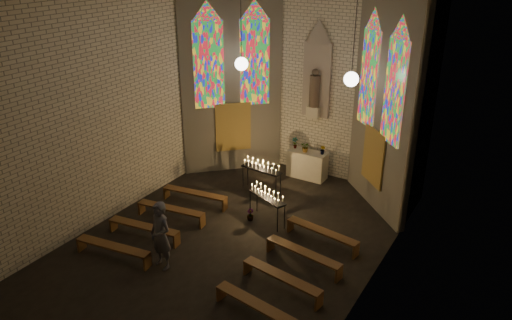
% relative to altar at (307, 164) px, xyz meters
% --- Properties ---
extents(floor, '(12.00, 12.00, 0.00)m').
position_rel_altar_xyz_m(floor, '(0.00, -5.45, -0.50)').
color(floor, black).
rests_on(floor, ground).
extents(room, '(8.22, 12.43, 7.00)m').
position_rel_altar_xyz_m(room, '(-0.00, -2.08, 3.22)').
color(room, beige).
rests_on(room, ground).
extents(altar, '(1.40, 0.60, 1.00)m').
position_rel_altar_xyz_m(altar, '(0.00, 0.00, 0.00)').
color(altar, beige).
rests_on(altar, ground).
extents(flower_vase_left, '(0.22, 0.15, 0.41)m').
position_rel_altar_xyz_m(flower_vase_left, '(-0.55, 0.07, 0.70)').
color(flower_vase_left, '#4C723F').
rests_on(flower_vase_left, altar).
extents(flower_vase_center, '(0.41, 0.38, 0.38)m').
position_rel_altar_xyz_m(flower_vase_center, '(-0.06, -0.06, 0.69)').
color(flower_vase_center, '#4C723F').
rests_on(flower_vase_center, altar).
extents(flower_vase_right, '(0.23, 0.21, 0.35)m').
position_rel_altar_xyz_m(flower_vase_right, '(0.55, 0.05, 0.68)').
color(flower_vase_right, '#4C723F').
rests_on(flower_vase_right, altar).
extents(aisle_flower_pot, '(0.23, 0.23, 0.38)m').
position_rel_altar_xyz_m(aisle_flower_pot, '(-0.16, -3.66, -0.31)').
color(aisle_flower_pot, '#4C723F').
rests_on(aisle_flower_pot, ground).
extents(votive_stand_left, '(1.49, 0.48, 1.07)m').
position_rel_altar_xyz_m(votive_stand_left, '(-0.83, -1.85, 0.42)').
color(votive_stand_left, black).
rests_on(votive_stand_left, ground).
extents(votive_stand_right, '(1.45, 0.84, 1.05)m').
position_rel_altar_xyz_m(votive_stand_right, '(0.31, -3.45, 0.40)').
color(votive_stand_right, black).
rests_on(votive_stand_right, ground).
extents(pew_left_0, '(2.25, 0.62, 0.43)m').
position_rel_altar_xyz_m(pew_left_0, '(-2.25, -3.70, -0.15)').
color(pew_left_0, '#523317').
rests_on(pew_left_0, ground).
extents(pew_right_0, '(2.25, 0.62, 0.43)m').
position_rel_altar_xyz_m(pew_right_0, '(2.25, -3.70, -0.15)').
color(pew_right_0, '#523317').
rests_on(pew_right_0, ground).
extents(pew_left_1, '(2.25, 0.62, 0.43)m').
position_rel_altar_xyz_m(pew_left_1, '(-2.25, -4.90, -0.15)').
color(pew_left_1, '#523317').
rests_on(pew_left_1, ground).
extents(pew_right_1, '(2.25, 0.62, 0.43)m').
position_rel_altar_xyz_m(pew_right_1, '(2.25, -4.90, -0.15)').
color(pew_right_1, '#523317').
rests_on(pew_right_1, ground).
extents(pew_left_2, '(2.25, 0.62, 0.43)m').
position_rel_altar_xyz_m(pew_left_2, '(-2.25, -6.10, -0.15)').
color(pew_left_2, '#523317').
rests_on(pew_left_2, ground).
extents(pew_right_2, '(2.25, 0.62, 0.43)m').
position_rel_altar_xyz_m(pew_right_2, '(2.25, -6.10, -0.15)').
color(pew_right_2, '#523317').
rests_on(pew_right_2, ground).
extents(pew_left_3, '(2.25, 0.62, 0.43)m').
position_rel_altar_xyz_m(pew_left_3, '(-2.25, -7.30, -0.15)').
color(pew_left_3, '#523317').
rests_on(pew_left_3, ground).
extents(pew_right_3, '(2.25, 0.62, 0.43)m').
position_rel_altar_xyz_m(pew_right_3, '(2.25, -7.30, -0.15)').
color(pew_right_3, '#523317').
rests_on(pew_right_3, ground).
extents(visitor, '(0.76, 0.58, 1.89)m').
position_rel_altar_xyz_m(visitor, '(-0.89, -6.87, 0.44)').
color(visitor, '#4A4A54').
rests_on(visitor, ground).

